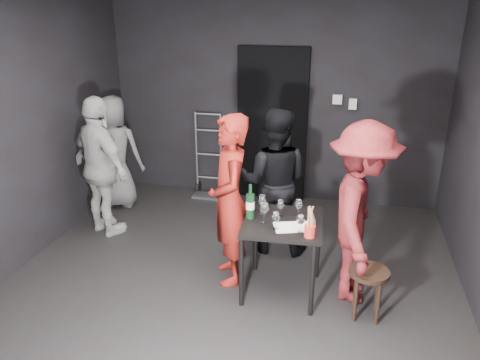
% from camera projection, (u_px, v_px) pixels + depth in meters
% --- Properties ---
extents(floor, '(4.50, 5.00, 0.02)m').
position_uv_depth(floor, '(227.00, 292.00, 4.55)').
color(floor, black).
rests_on(floor, ground).
extents(wall_back, '(4.50, 0.04, 2.70)m').
position_uv_depth(wall_back, '(273.00, 103.00, 6.34)').
color(wall_back, black).
rests_on(wall_back, ground).
extents(wall_left, '(0.04, 5.00, 2.70)m').
position_uv_depth(wall_left, '(3.00, 143.00, 4.55)').
color(wall_left, black).
rests_on(wall_left, ground).
extents(doorway, '(0.95, 0.10, 2.10)m').
position_uv_depth(doorway, '(272.00, 126.00, 6.39)').
color(doorway, black).
rests_on(doorway, ground).
extents(wallbox_upper, '(0.12, 0.06, 0.12)m').
position_uv_depth(wallbox_upper, '(337.00, 99.00, 6.07)').
color(wallbox_upper, '#B7B7B2').
rests_on(wallbox_upper, wall_back).
extents(wallbox_lower, '(0.10, 0.06, 0.14)m').
position_uv_depth(wallbox_lower, '(353.00, 104.00, 6.05)').
color(wallbox_lower, '#B7B7B2').
rests_on(wallbox_lower, wall_back).
extents(hand_truck, '(0.40, 0.34, 1.21)m').
position_uv_depth(hand_truck, '(209.00, 180.00, 6.75)').
color(hand_truck, '#B2B2B7').
rests_on(hand_truck, floor).
extents(tasting_table, '(0.72, 0.72, 0.75)m').
position_uv_depth(tasting_table, '(283.00, 230.00, 4.35)').
color(tasting_table, black).
rests_on(tasting_table, floor).
extents(stool, '(0.35, 0.35, 0.47)m').
position_uv_depth(stool, '(368.00, 280.00, 4.07)').
color(stool, black).
rests_on(stool, floor).
extents(server_red, '(0.70, 0.83, 1.92)m').
position_uv_depth(server_red, '(230.00, 190.00, 4.45)').
color(server_red, maroon).
rests_on(server_red, floor).
extents(woman_black, '(0.86, 0.49, 1.75)m').
position_uv_depth(woman_black, '(274.00, 176.00, 5.06)').
color(woman_black, black).
rests_on(woman_black, floor).
extents(man_maroon, '(0.60, 1.26, 1.93)m').
position_uv_depth(man_maroon, '(362.00, 202.00, 4.17)').
color(man_maroon, maroon).
rests_on(man_maroon, floor).
extents(bystander_cream, '(1.21, 0.99, 1.86)m').
position_uv_depth(bystander_cream, '(100.00, 160.00, 5.39)').
color(bystander_cream, '#BBBAB8').
rests_on(bystander_cream, floor).
extents(bystander_grey, '(0.78, 0.46, 1.53)m').
position_uv_depth(bystander_grey, '(114.00, 151.00, 6.23)').
color(bystander_grey, '#5D5D5D').
rests_on(bystander_grey, floor).
extents(tasting_mat, '(0.38, 0.31, 0.00)m').
position_uv_depth(tasting_mat, '(293.00, 227.00, 4.19)').
color(tasting_mat, white).
rests_on(tasting_mat, tasting_table).
extents(wine_glass_a, '(0.11, 0.11, 0.22)m').
position_uv_depth(wine_glass_a, '(264.00, 212.00, 4.24)').
color(wine_glass_a, white).
rests_on(wine_glass_a, tasting_table).
extents(wine_glass_b, '(0.08, 0.08, 0.21)m').
position_uv_depth(wine_glass_b, '(262.00, 204.00, 4.42)').
color(wine_glass_b, white).
rests_on(wine_glass_b, tasting_table).
extents(wine_glass_c, '(0.08, 0.08, 0.18)m').
position_uv_depth(wine_glass_c, '(280.00, 208.00, 4.37)').
color(wine_glass_c, white).
rests_on(wine_glass_c, tasting_table).
extents(wine_glass_d, '(0.08, 0.08, 0.18)m').
position_uv_depth(wine_glass_d, '(276.00, 220.00, 4.12)').
color(wine_glass_d, white).
rests_on(wine_glass_d, tasting_table).
extents(wine_glass_e, '(0.07, 0.07, 0.18)m').
position_uv_depth(wine_glass_e, '(300.00, 223.00, 4.06)').
color(wine_glass_e, white).
rests_on(wine_glass_e, tasting_table).
extents(wine_glass_f, '(0.10, 0.10, 0.19)m').
position_uv_depth(wine_glass_f, '(299.00, 208.00, 4.35)').
color(wine_glass_f, white).
rests_on(wine_glass_f, tasting_table).
extents(wine_bottle, '(0.08, 0.08, 0.33)m').
position_uv_depth(wine_bottle, '(250.00, 205.00, 4.33)').
color(wine_bottle, black).
rests_on(wine_bottle, tasting_table).
extents(breadstick_cup, '(0.10, 0.10, 0.30)m').
position_uv_depth(breadstick_cup, '(310.00, 223.00, 3.98)').
color(breadstick_cup, red).
rests_on(breadstick_cup, tasting_table).
extents(reserved_card, '(0.09, 0.15, 0.11)m').
position_uv_depth(reserved_card, '(309.00, 219.00, 4.21)').
color(reserved_card, white).
rests_on(reserved_card, tasting_table).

